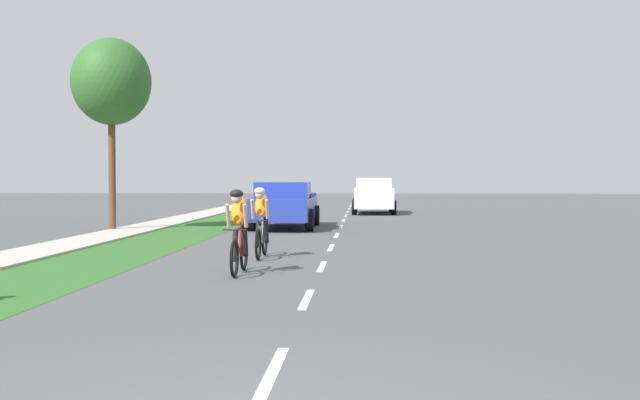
% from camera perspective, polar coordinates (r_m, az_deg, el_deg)
% --- Properties ---
extents(ground_plane, '(120.00, 120.00, 0.00)m').
position_cam_1_polar(ground_plane, '(24.73, 1.48, -2.42)').
color(ground_plane, '#4C4C4F').
extents(grass_verge, '(2.49, 70.00, 0.01)m').
position_cam_1_polar(grass_verge, '(25.38, -9.74, -2.33)').
color(grass_verge, '#2D6026').
rests_on(grass_verge, ground_plane).
extents(sidewalk_concrete, '(1.59, 70.00, 0.10)m').
position_cam_1_polar(sidewalk_concrete, '(25.93, -14.14, -2.27)').
color(sidewalk_concrete, '#B2ADA3').
rests_on(sidewalk_concrete, ground_plane).
extents(lane_markings_center, '(0.12, 53.80, 0.01)m').
position_cam_1_polar(lane_markings_center, '(28.72, 1.75, -1.84)').
color(lane_markings_center, white).
rests_on(lane_markings_center, ground_plane).
extents(cyclist_lead, '(0.42, 1.72, 1.58)m').
position_cam_1_polar(cyclist_lead, '(13.60, -6.35, -2.39)').
color(cyclist_lead, black).
rests_on(cyclist_lead, ground_plane).
extents(cyclist_trailing, '(0.42, 1.72, 1.58)m').
position_cam_1_polar(cyclist_trailing, '(16.35, -4.61, -1.70)').
color(cyclist_trailing, black).
rests_on(cyclist_trailing, ground_plane).
extents(pickup_blue, '(2.22, 5.10, 1.64)m').
position_cam_1_polar(pickup_blue, '(25.94, -2.75, -0.40)').
color(pickup_blue, '#23389E').
rests_on(pickup_blue, ground_plane).
extents(suv_white, '(2.15, 4.70, 1.79)m').
position_cam_1_polar(suv_white, '(36.93, 4.20, 0.42)').
color(suv_white, silver).
rests_on(suv_white, ground_plane).
extents(street_tree_near, '(2.68, 2.68, 6.54)m').
position_cam_1_polar(street_tree_near, '(26.08, -15.99, 8.81)').
color(street_tree_near, brown).
rests_on(street_tree_near, ground_plane).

